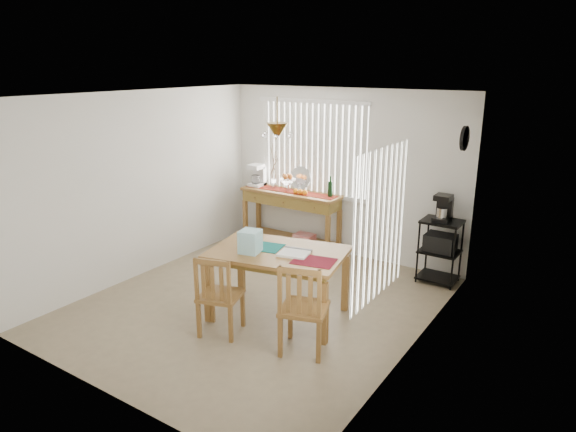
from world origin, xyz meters
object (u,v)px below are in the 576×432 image
Objects in this scene: sideboard at (291,206)px; cart_items at (444,208)px; chair_left at (219,296)px; wire_cart at (440,245)px; dining_table at (278,258)px; chair_right at (303,309)px.

cart_items is (2.47, -0.02, 0.35)m from sideboard.
wire_cart is at bearing 60.33° from chair_left.
wire_cart is at bearing 57.89° from dining_table.
chair_left is (-1.59, -2.79, -0.07)m from wire_cart.
chair_left is (-0.30, -0.73, -0.27)m from dining_table.
cart_items is 0.39× the size of chair_left.
sideboard reaches higher than dining_table.
sideboard is 0.99× the size of dining_table.
dining_table is 1.81× the size of chair_left.
wire_cart is at bearing -0.66° from sideboard.
chair_right is at bearing 10.74° from chair_left.
chair_left is at bearing -72.71° from sideboard.
wire_cart reaches higher than dining_table.
sideboard is at bearing 179.56° from cart_items.
chair_left reaches higher than wire_cart.
sideboard is 1.90× the size of wire_cart.
dining_table is at bearing -121.99° from cart_items.
chair_right is (0.69, -0.54, -0.24)m from dining_table.
dining_table is (-1.29, -2.07, -0.33)m from cart_items.
sideboard reaches higher than wire_cart.
chair_left is 0.93× the size of chair_right.
sideboard is at bearing 107.29° from chair_left.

